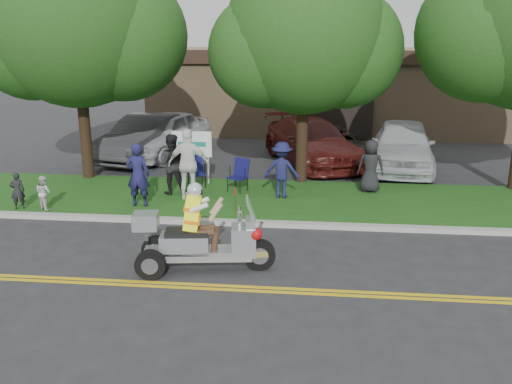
# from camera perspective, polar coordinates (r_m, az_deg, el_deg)

# --- Properties ---
(ground) EXTENTS (120.00, 120.00, 0.00)m
(ground) POSITION_cam_1_polar(r_m,az_deg,el_deg) (10.74, 1.07, -9.08)
(ground) COLOR #28282B
(ground) RESTS_ON ground
(centerline_near) EXTENTS (60.00, 0.10, 0.01)m
(centerline_near) POSITION_cam_1_polar(r_m,az_deg,el_deg) (10.22, 0.78, -10.42)
(centerline_near) COLOR gold
(centerline_near) RESTS_ON ground
(centerline_far) EXTENTS (60.00, 0.10, 0.01)m
(centerline_far) POSITION_cam_1_polar(r_m,az_deg,el_deg) (10.36, 0.86, -10.03)
(centerline_far) COLOR gold
(centerline_far) RESTS_ON ground
(curb) EXTENTS (60.00, 0.25, 0.12)m
(curb) POSITION_cam_1_polar(r_m,az_deg,el_deg) (13.54, 2.19, -3.40)
(curb) COLOR #A8A89E
(curb) RESTS_ON ground
(grass_verge) EXTENTS (60.00, 4.00, 0.10)m
(grass_verge) POSITION_cam_1_polar(r_m,az_deg,el_deg) (15.58, 2.73, -0.80)
(grass_verge) COLOR #1F4D14
(grass_verge) RESTS_ON ground
(commercial_building) EXTENTS (18.00, 8.20, 4.00)m
(commercial_building) POSITION_cam_1_polar(r_m,az_deg,el_deg) (28.81, 8.47, 10.76)
(commercial_building) COLOR #9E7F5B
(commercial_building) RESTS_ON ground
(tree_left) EXTENTS (6.62, 5.40, 7.78)m
(tree_left) POSITION_cam_1_polar(r_m,az_deg,el_deg) (18.24, -18.20, 16.17)
(tree_left) COLOR #332114
(tree_left) RESTS_ON ground
(tree_mid) EXTENTS (5.88, 4.80, 7.05)m
(tree_mid) POSITION_cam_1_polar(r_m,az_deg,el_deg) (16.93, 5.29, 15.53)
(tree_mid) COLOR #332114
(tree_mid) RESTS_ON ground
(business_sign) EXTENTS (1.25, 0.06, 1.75)m
(business_sign) POSITION_cam_1_polar(r_m,az_deg,el_deg) (17.04, -6.75, 4.73)
(business_sign) COLOR silver
(business_sign) RESTS_ON ground
(trike_scooter) EXTENTS (2.82, 1.03, 1.85)m
(trike_scooter) POSITION_cam_1_polar(r_m,az_deg,el_deg) (10.90, -6.09, -5.10)
(trike_scooter) COLOR black
(trike_scooter) RESTS_ON ground
(lawn_chair_a) EXTENTS (0.69, 0.70, 0.97)m
(lawn_chair_a) POSITION_cam_1_polar(r_m,az_deg,el_deg) (16.19, -1.73, 2.04)
(lawn_chair_a) COLOR black
(lawn_chair_a) RESTS_ON grass_verge
(lawn_chair_b) EXTENTS (0.67, 0.68, 0.95)m
(lawn_chair_b) POSITION_cam_1_polar(r_m,az_deg,el_deg) (16.79, -6.37, 2.41)
(lawn_chair_b) COLOR black
(lawn_chair_b) RESTS_ON grass_verge
(spectator_adult_left) EXTENTS (0.64, 0.43, 1.74)m
(spectator_adult_left) POSITION_cam_1_polar(r_m,az_deg,el_deg) (14.95, -12.32, 1.78)
(spectator_adult_left) COLOR #1A1946
(spectator_adult_left) RESTS_ON grass_verge
(spectator_adult_mid) EXTENTS (1.01, 0.88, 1.77)m
(spectator_adult_mid) POSITION_cam_1_polar(r_m,az_deg,el_deg) (15.99, -8.92, 2.92)
(spectator_adult_mid) COLOR black
(spectator_adult_mid) RESTS_ON grass_verge
(spectator_adult_right) EXTENTS (1.19, 0.51, 2.01)m
(spectator_adult_right) POSITION_cam_1_polar(r_m,az_deg,el_deg) (15.35, -7.07, 2.91)
(spectator_adult_right) COLOR white
(spectator_adult_right) RESTS_ON grass_verge
(spectator_chair_a) EXTENTS (1.11, 0.72, 1.62)m
(spectator_chair_a) POSITION_cam_1_polar(r_m,az_deg,el_deg) (15.43, 2.75, 2.34)
(spectator_chair_a) COLOR #191B46
(spectator_chair_a) RESTS_ON grass_verge
(spectator_chair_b) EXTENTS (0.81, 0.57, 1.57)m
(spectator_chair_b) POSITION_cam_1_polar(r_m,az_deg,el_deg) (16.34, 11.98, 2.70)
(spectator_chair_b) COLOR black
(spectator_chair_b) RESTS_ON grass_verge
(child_left) EXTENTS (0.44, 0.38, 1.00)m
(child_left) POSITION_cam_1_polar(r_m,az_deg,el_deg) (15.78, -23.82, 0.12)
(child_left) COLOR black
(child_left) RESTS_ON grass_verge
(child_right) EXTENTS (0.57, 0.54, 0.93)m
(child_right) POSITION_cam_1_polar(r_m,az_deg,el_deg) (15.47, -21.43, -0.06)
(child_right) COLOR silver
(child_right) RESTS_ON grass_verge
(parked_car_far_left) EXTENTS (3.35, 5.54, 1.76)m
(parked_car_far_left) POSITION_cam_1_polar(r_m,az_deg,el_deg) (21.71, -9.70, 6.03)
(parked_car_far_left) COLOR #B5B8BD
(parked_car_far_left) RESTS_ON ground
(parked_car_left) EXTENTS (2.95, 5.41, 1.69)m
(parked_car_left) POSITION_cam_1_polar(r_m,az_deg,el_deg) (21.24, -11.46, 5.62)
(parked_car_left) COLOR #313133
(parked_car_left) RESTS_ON ground
(parked_car_mid) EXTENTS (3.51, 5.16, 1.31)m
(parked_car_mid) POSITION_cam_1_polar(r_m,az_deg,el_deg) (20.60, 7.81, 4.94)
(parked_car_mid) COLOR black
(parked_car_mid) RESTS_ON ground
(parked_car_right) EXTENTS (4.29, 6.07, 1.63)m
(parked_car_right) POSITION_cam_1_polar(r_m,az_deg,el_deg) (20.27, 5.86, 5.28)
(parked_car_right) COLOR #521613
(parked_car_right) RESTS_ON ground
(parked_car_far_right) EXTENTS (2.76, 5.41, 1.76)m
(parked_car_far_right) POSITION_cam_1_polar(r_m,az_deg,el_deg) (19.84, 15.17, 4.77)
(parked_car_far_right) COLOR silver
(parked_car_far_right) RESTS_ON ground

